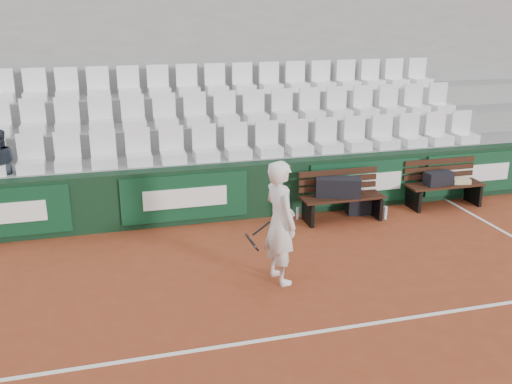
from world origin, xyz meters
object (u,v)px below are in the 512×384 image
at_px(sports_bag_left, 338,187).
at_px(sports_bag_ground, 359,206).
at_px(water_bottle_far, 385,213).
at_px(bench_left, 342,208).
at_px(tennis_player, 280,222).
at_px(water_bottle_near, 298,213).
at_px(bench_right, 444,195).
at_px(sports_bag_right, 439,178).

distance_m(sports_bag_left, sports_bag_ground, 0.73).
bearing_deg(water_bottle_far, bench_left, 167.93).
distance_m(bench_left, sports_bag_left, 0.40).
bearing_deg(sports_bag_ground, bench_left, -152.41).
bearing_deg(tennis_player, sports_bag_left, 49.39).
xyz_separation_m(water_bottle_far, tennis_player, (-2.57, -1.79, 0.75)).
xyz_separation_m(bench_left, water_bottle_near, (-0.75, 0.25, -0.11)).
height_order(bench_left, water_bottle_near, bench_left).
distance_m(sports_bag_left, water_bottle_far, 1.01).
height_order(sports_bag_ground, water_bottle_near, sports_bag_ground).
distance_m(bench_left, sports_bag_ground, 0.51).
height_order(bench_right, water_bottle_near, bench_right).
distance_m(water_bottle_near, water_bottle_far, 1.58).
bearing_deg(bench_right, bench_left, -175.26).
bearing_deg(bench_right, water_bottle_far, -166.16).
relative_size(bench_left, tennis_player, 0.86).
distance_m(sports_bag_right, sports_bag_ground, 1.64).
bearing_deg(tennis_player, water_bottle_far, 34.83).
relative_size(sports_bag_ground, water_bottle_near, 2.10).
xyz_separation_m(water_bottle_near, water_bottle_far, (1.53, -0.41, 0.01)).
bearing_deg(water_bottle_near, tennis_player, -115.27).
xyz_separation_m(sports_bag_ground, tennis_player, (-2.24, -2.18, 0.73)).
relative_size(sports_bag_left, sports_bag_ground, 1.69).
relative_size(bench_right, water_bottle_near, 6.80).
distance_m(bench_right, water_bottle_far, 1.45).
bearing_deg(sports_bag_right, water_bottle_far, -164.79).
bearing_deg(bench_left, sports_bag_right, 4.93).
distance_m(sports_bag_left, sports_bag_right, 2.11).
height_order(sports_bag_left, water_bottle_far, sports_bag_left).
bearing_deg(sports_bag_left, sports_bag_ground, 19.79).
bearing_deg(water_bottle_near, sports_bag_ground, -0.78).
distance_m(sports_bag_ground, water_bottle_far, 0.52).
bearing_deg(bench_left, tennis_player, -132.55).
xyz_separation_m(sports_bag_left, water_bottle_far, (0.86, -0.21, -0.50)).
relative_size(water_bottle_near, tennis_player, 0.13).
bearing_deg(tennis_player, bench_left, 47.45).
relative_size(sports_bag_right, water_bottle_far, 2.26).
xyz_separation_m(bench_left, bench_right, (2.18, 0.18, 0.00)).
height_order(bench_right, tennis_player, tennis_player).
height_order(bench_left, sports_bag_left, sports_bag_left).
bearing_deg(bench_left, water_bottle_far, -12.07).
distance_m(sports_bag_ground, water_bottle_near, 1.20).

